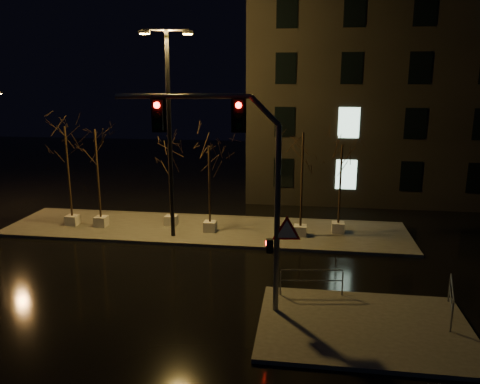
# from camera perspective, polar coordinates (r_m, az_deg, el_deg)

# --- Properties ---
(ground) EXTENTS (90.00, 90.00, 0.00)m
(ground) POSITION_cam_1_polar(r_m,az_deg,el_deg) (20.54, -7.93, -9.89)
(ground) COLOR black
(ground) RESTS_ON ground
(median) EXTENTS (22.00, 5.00, 0.15)m
(median) POSITION_cam_1_polar(r_m,az_deg,el_deg) (25.95, -4.32, -4.56)
(median) COLOR #3F3E38
(median) RESTS_ON ground
(sidewalk_corner) EXTENTS (7.00, 5.00, 0.15)m
(sidewalk_corner) POSITION_cam_1_polar(r_m,az_deg,el_deg) (16.78, 14.85, -15.58)
(sidewalk_corner) COLOR #3F3E38
(sidewalk_corner) RESTS_ON ground
(building) EXTENTS (25.00, 12.00, 15.00)m
(building) POSITION_cam_1_polar(r_m,az_deg,el_deg) (37.10, 21.97, 11.62)
(building) COLOR black
(building) RESTS_ON ground
(tree_0) EXTENTS (1.80, 1.80, 5.69)m
(tree_0) POSITION_cam_1_polar(r_m,az_deg,el_deg) (27.16, -20.42, 4.96)
(tree_0) COLOR #B6B2AA
(tree_0) RESTS_ON median
(tree_1) EXTENTS (1.80, 1.80, 5.54)m
(tree_1) POSITION_cam_1_polar(r_m,az_deg,el_deg) (26.40, -17.14, 4.74)
(tree_1) COLOR #B6B2AA
(tree_1) RESTS_ON median
(tree_2) EXTENTS (1.80, 1.80, 4.71)m
(tree_2) POSITION_cam_1_polar(r_m,az_deg,el_deg) (25.84, -8.63, 3.60)
(tree_2) COLOR #B6B2AA
(tree_2) RESTS_ON median
(tree_3) EXTENTS (1.80, 1.80, 4.75)m
(tree_3) POSITION_cam_1_polar(r_m,az_deg,el_deg) (24.49, -3.78, 3.24)
(tree_3) COLOR #B6B2AA
(tree_3) RESTS_ON median
(tree_4) EXTENTS (1.80, 1.80, 5.54)m
(tree_4) POSITION_cam_1_polar(r_m,az_deg,el_deg) (23.84, 7.64, 4.34)
(tree_4) COLOR #B6B2AA
(tree_4) RESTS_ON median
(tree_5) EXTENTS (1.80, 1.80, 4.84)m
(tree_5) POSITION_cam_1_polar(r_m,az_deg,el_deg) (24.80, 12.23, 3.26)
(tree_5) COLOR #B6B2AA
(tree_5) RESTS_ON median
(traffic_signal_mast) EXTENTS (6.14, 0.79, 7.52)m
(traffic_signal_mast) POSITION_cam_1_polar(r_m,az_deg,el_deg) (15.51, 0.15, 2.29)
(traffic_signal_mast) COLOR slate
(traffic_signal_mast) RESTS_ON sidewalk_corner
(streetlight_main) EXTENTS (2.57, 0.78, 10.32)m
(streetlight_main) POSITION_cam_1_polar(r_m,az_deg,el_deg) (23.67, -8.63, 8.51)
(streetlight_main) COLOR black
(streetlight_main) RESTS_ON median
(guard_rail_a) EXTENTS (2.38, 0.36, 1.03)m
(guard_rail_a) POSITION_cam_1_polar(r_m,az_deg,el_deg) (18.12, 8.73, -10.37)
(guard_rail_a) COLOR slate
(guard_rail_a) RESTS_ON sidewalk_corner
(guard_rail_b) EXTENTS (0.60, 2.28, 1.11)m
(guard_rail_b) POSITION_cam_1_polar(r_m,az_deg,el_deg) (17.98, 24.35, -11.53)
(guard_rail_b) COLOR slate
(guard_rail_b) RESTS_ON sidewalk_corner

